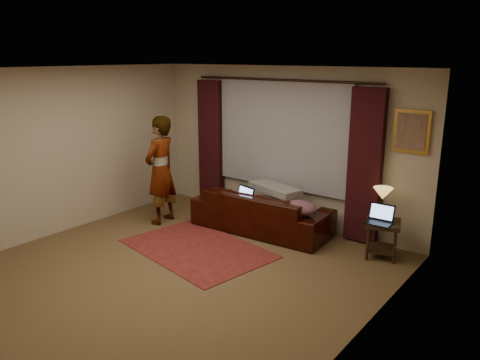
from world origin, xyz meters
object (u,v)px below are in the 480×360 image
object	(u,v)px
sofa	(261,204)
laptop_table	(379,215)
person	(161,170)
end_table	(382,239)
tiffany_lamp	(382,203)
laptop_sofa	(239,196)

from	to	relation	value
sofa	laptop_table	bearing A→B (deg)	177.69
person	end_table	bearing A→B (deg)	95.42
sofa	end_table	bearing A→B (deg)	-178.18
tiffany_lamp	person	xyz separation A→B (m)	(-3.41, -1.03, 0.15)
tiffany_lamp	laptop_table	bearing A→B (deg)	-75.99
sofa	laptop_table	world-z (taller)	sofa
tiffany_lamp	laptop_table	world-z (taller)	tiffany_lamp
sofa	laptop_sofa	xyz separation A→B (m)	(-0.27, -0.24, 0.13)
sofa	tiffany_lamp	xyz separation A→B (m)	(1.85, 0.33, 0.30)
laptop_table	sofa	bearing A→B (deg)	179.41
end_table	tiffany_lamp	distance (m)	0.51
sofa	laptop_table	size ratio (longest dim) A/B	5.90
person	laptop_table	bearing A→B (deg)	93.31
end_table	person	world-z (taller)	person
tiffany_lamp	person	bearing A→B (deg)	-163.23
tiffany_lamp	laptop_table	xyz separation A→B (m)	(0.07, -0.27, -0.09)
laptop_table	tiffany_lamp	bearing A→B (deg)	101.71
person	sofa	bearing A→B (deg)	105.11
laptop_sofa	tiffany_lamp	xyz separation A→B (m)	(2.12, 0.56, 0.17)
laptop_sofa	end_table	size ratio (longest dim) A/B	0.75
laptop_sofa	person	bearing A→B (deg)	-146.45
tiffany_lamp	laptop_sofa	bearing A→B (deg)	-165.07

